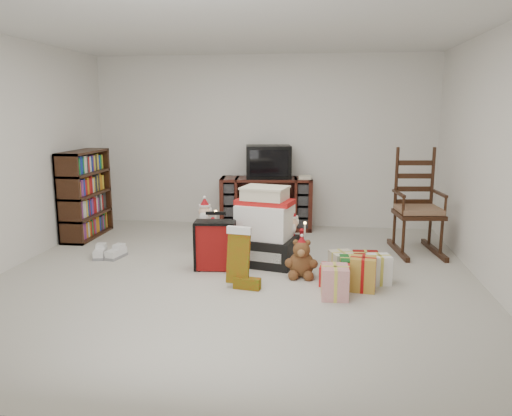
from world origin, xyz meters
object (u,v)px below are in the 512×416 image
(red_suitcase, at_px, (215,245))
(bookshelf, at_px, (85,196))
(crt_television, at_px, (268,162))
(teddy_bear, at_px, (301,261))
(gift_cluster, at_px, (354,269))
(tv_stand, at_px, (266,203))
(santa_figurine, at_px, (292,241))
(sneaker_pair, at_px, (108,253))
(gift_pile, at_px, (265,231))
(mrs_claus_figurine, at_px, (205,231))
(rocking_chair, at_px, (417,215))

(red_suitcase, bearing_deg, bookshelf, 145.19)
(bookshelf, distance_m, crt_television, 2.58)
(teddy_bear, bearing_deg, gift_cluster, -7.51)
(teddy_bear, distance_m, crt_television, 2.32)
(tv_stand, height_order, gift_cluster, tv_stand)
(santa_figurine, relative_size, sneaker_pair, 1.62)
(red_suitcase, distance_m, gift_cluster, 1.50)
(gift_pile, bearing_deg, bookshelf, 173.78)
(mrs_claus_figurine, xyz_separation_m, gift_cluster, (1.75, -0.88, -0.13))
(tv_stand, xyz_separation_m, teddy_bear, (0.60, -2.08, -0.20))
(gift_pile, xyz_separation_m, sneaker_pair, (-1.86, -0.01, -0.33))
(bookshelf, bearing_deg, teddy_bear, -23.62)
(tv_stand, distance_m, santa_figurine, 1.64)
(teddy_bear, height_order, sneaker_pair, teddy_bear)
(bookshelf, bearing_deg, sneaker_pair, -52.79)
(red_suitcase, distance_m, santa_figurine, 0.90)
(rocking_chair, bearing_deg, gift_pile, -164.16)
(rocking_chair, height_order, red_suitcase, rocking_chair)
(bookshelf, xyz_separation_m, mrs_claus_figurine, (1.78, -0.50, -0.31))
(bookshelf, xyz_separation_m, sneaker_pair, (0.70, -0.92, -0.51))
(rocking_chair, height_order, gift_pile, rocking_chair)
(mrs_claus_figurine, bearing_deg, sneaker_pair, -158.39)
(rocking_chair, xyz_separation_m, crt_television, (-1.93, 0.94, 0.53))
(crt_television, bearing_deg, tv_stand, -169.55)
(tv_stand, bearing_deg, santa_figurine, -77.98)
(bookshelf, bearing_deg, crt_television, 17.94)
(tv_stand, xyz_separation_m, sneaker_pair, (-1.69, -1.70, -0.32))
(teddy_bear, bearing_deg, crt_television, 105.39)
(tv_stand, bearing_deg, sneaker_pair, -139.66)
(gift_cluster, bearing_deg, rocking_chair, 55.99)
(teddy_bear, height_order, gift_cluster, teddy_bear)
(crt_television, bearing_deg, bookshelf, -170.97)
(gift_cluster, bearing_deg, mrs_claus_figurine, 153.20)
(bookshelf, distance_m, gift_cluster, 3.81)
(mrs_claus_figurine, height_order, sneaker_pair, mrs_claus_figurine)
(santa_figurine, height_order, sneaker_pair, santa_figurine)
(bookshelf, relative_size, mrs_claus_figurine, 1.75)
(gift_cluster, bearing_deg, crt_television, 117.17)
(sneaker_pair, bearing_deg, red_suitcase, -14.54)
(red_suitcase, height_order, crt_television, crt_television)
(rocking_chair, relative_size, gift_pile, 1.53)
(santa_figurine, xyz_separation_m, mrs_claus_figurine, (-1.08, 0.29, 0.02))
(mrs_claus_figurine, bearing_deg, teddy_bear, -33.78)
(mrs_claus_figurine, distance_m, gift_cluster, 1.97)
(mrs_claus_figurine, bearing_deg, bookshelf, 164.42)
(red_suitcase, xyz_separation_m, sneaker_pair, (-1.35, 0.26, -0.22))
(bookshelf, height_order, rocking_chair, rocking_chair)
(santa_figurine, xyz_separation_m, crt_television, (-0.44, 1.57, 0.75))
(gift_pile, bearing_deg, sneaker_pair, -166.32)
(gift_pile, xyz_separation_m, crt_television, (-0.15, 1.69, 0.60))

